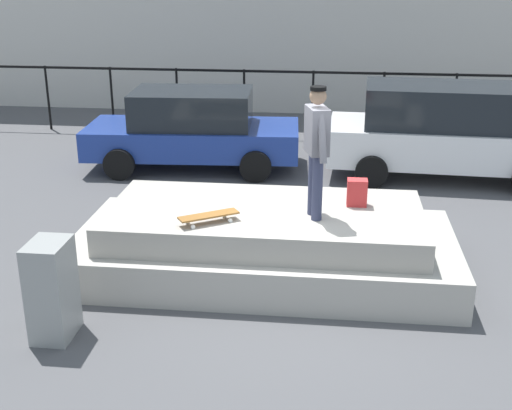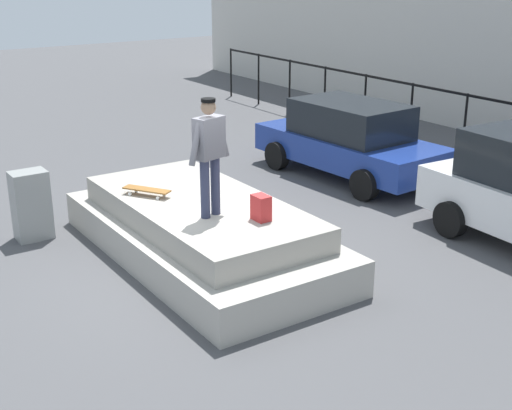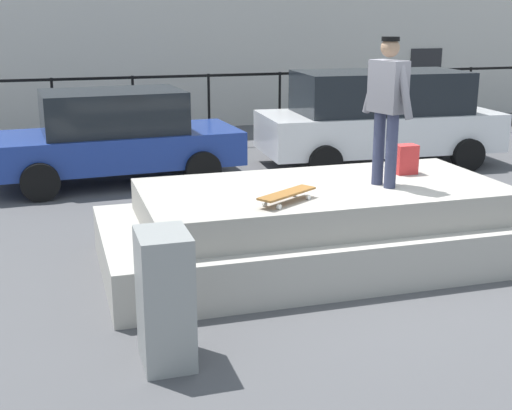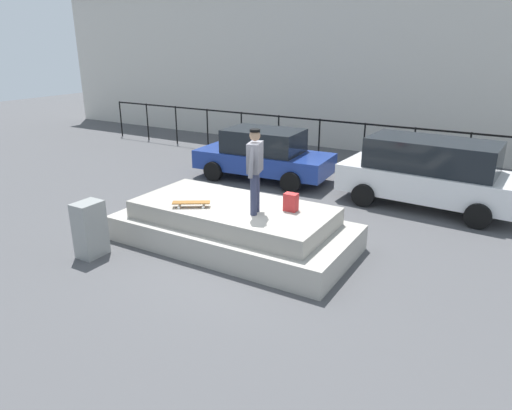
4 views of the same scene
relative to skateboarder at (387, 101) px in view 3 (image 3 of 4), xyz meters
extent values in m
plane|color=#4C4C4F|center=(-0.32, -0.04, -1.99)|extent=(60.00, 60.00, 0.00)
cube|color=#ADA89E|center=(-0.70, 0.22, -1.71)|extent=(5.37, 2.57, 0.57)
cube|color=#A09B91|center=(-0.70, 0.22, -1.23)|extent=(4.40, 2.11, 0.39)
cylinder|color=#2D334C|center=(0.03, -0.11, -0.58)|extent=(0.14, 0.14, 0.90)
cylinder|color=#2D334C|center=(-0.03, 0.11, -0.58)|extent=(0.14, 0.14, 0.90)
cube|color=#595960|center=(0.00, 0.00, 0.17)|extent=(0.36, 0.51, 0.61)
cylinder|color=#595960|center=(0.08, -0.27, 0.12)|extent=(0.16, 0.28, 0.62)
cylinder|color=#595960|center=(-0.08, 0.27, 0.12)|extent=(0.16, 0.28, 0.62)
sphere|color=tan|center=(0.00, 0.00, 0.61)|extent=(0.22, 0.22, 0.22)
cylinder|color=black|center=(0.00, 0.00, 0.71)|extent=(0.26, 0.26, 0.05)
cube|color=brown|center=(-1.38, -0.39, -0.92)|extent=(0.79, 0.61, 0.02)
cylinder|color=silver|center=(-1.10, -0.33, -1.00)|extent=(0.06, 0.06, 0.06)
cylinder|color=silver|center=(-1.21, -0.16, -1.00)|extent=(0.06, 0.06, 0.06)
cylinder|color=silver|center=(-1.55, -0.62, -1.00)|extent=(0.06, 0.06, 0.06)
cylinder|color=silver|center=(-1.65, -0.45, -1.00)|extent=(0.06, 0.06, 0.06)
cube|color=red|center=(0.58, 0.52, -0.84)|extent=(0.28, 0.20, 0.38)
cube|color=navy|center=(-2.74, 5.16, -1.37)|extent=(4.57, 2.10, 0.60)
cube|color=black|center=(-2.74, 5.16, -0.70)|extent=(2.55, 1.76, 0.74)
cylinder|color=black|center=(-4.18, 6.00, -1.67)|extent=(0.65, 0.26, 0.64)
cylinder|color=black|center=(-4.07, 4.14, -1.67)|extent=(0.65, 0.26, 0.64)
cylinder|color=black|center=(-1.42, 6.17, -1.67)|extent=(0.65, 0.26, 0.64)
cylinder|color=black|center=(-1.30, 4.31, -1.67)|extent=(0.65, 0.26, 0.64)
cube|color=white|center=(2.51, 5.11, -1.29)|extent=(4.84, 2.14, 0.75)
cube|color=black|center=(2.51, 5.11, -0.51)|extent=(3.40, 1.84, 0.81)
cylinder|color=black|center=(1.09, 6.16, -1.67)|extent=(0.65, 0.25, 0.64)
cylinder|color=black|center=(0.99, 4.22, -1.67)|extent=(0.65, 0.25, 0.64)
cylinder|color=black|center=(4.03, 6.01, -1.67)|extent=(0.65, 0.25, 0.64)
cylinder|color=black|center=(3.93, 4.07, -1.67)|extent=(0.65, 0.25, 0.64)
cube|color=gray|center=(-2.99, -1.81, -1.39)|extent=(0.44, 0.60, 1.20)
cylinder|color=black|center=(-3.74, 8.07, -1.16)|extent=(0.06, 0.06, 1.66)
cylinder|color=black|center=(-2.03, 8.07, -1.16)|extent=(0.06, 0.06, 1.66)
cylinder|color=black|center=(-0.32, 8.07, -1.16)|extent=(0.06, 0.06, 1.66)
cylinder|color=black|center=(1.40, 8.07, -1.16)|extent=(0.06, 0.06, 1.66)
cylinder|color=black|center=(3.11, 8.07, -1.16)|extent=(0.06, 0.06, 1.66)
cylinder|color=black|center=(4.83, 8.07, -1.16)|extent=(0.06, 0.06, 1.66)
cylinder|color=black|center=(6.54, 8.07, -1.16)|extent=(0.06, 0.06, 1.66)
cube|color=black|center=(-0.32, 8.07, -0.37)|extent=(24.00, 0.04, 0.06)
cube|color=#262628|center=(6.80, 10.74, -0.99)|extent=(1.00, 0.06, 2.00)
camera|label=1|loc=(0.19, -8.51, 2.26)|focal=47.15mm
camera|label=2|loc=(8.52, -4.93, 2.61)|focal=49.12mm
camera|label=3|loc=(-3.81, -7.28, 0.99)|focal=47.95mm
camera|label=4|loc=(4.66, -7.81, 2.38)|focal=32.51mm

